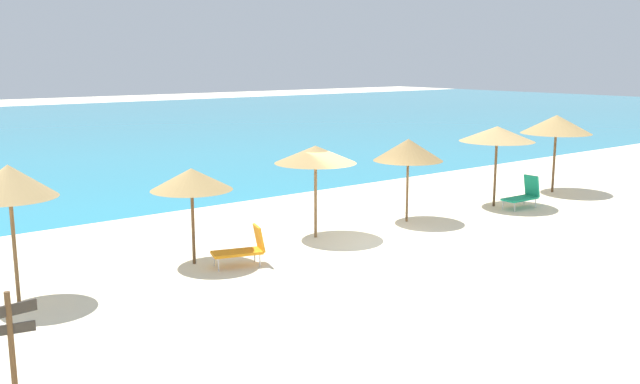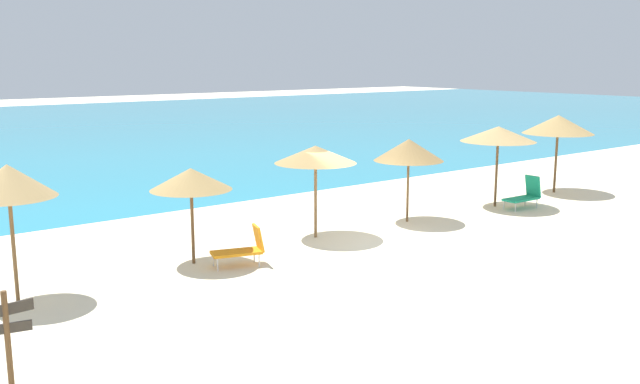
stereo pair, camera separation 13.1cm
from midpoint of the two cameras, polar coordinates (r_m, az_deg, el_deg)
ground_plane at (r=19.62m, az=3.81°, el=-4.06°), size 160.00×160.00×0.00m
sea_water at (r=52.52m, az=-24.04°, el=4.41°), size 160.00×59.34×0.01m
beach_umbrella_0 at (r=15.51m, az=-24.37°, el=0.77°), size 1.91×1.91×2.94m
beach_umbrella_1 at (r=17.33m, az=-10.71°, el=1.02°), size 2.02×2.02×2.42m
beach_umbrella_2 at (r=19.58m, az=-0.56°, el=3.08°), size 2.33×2.33×2.65m
beach_umbrella_3 at (r=21.72m, az=7.07°, el=3.44°), size 2.17×2.17×2.62m
beach_umbrella_4 at (r=24.57m, az=14.16°, el=4.63°), size 2.56×2.56×2.79m
beach_umbrella_5 at (r=27.88m, az=18.68°, el=5.27°), size 2.64×2.64×2.96m
lounge_chair_0 at (r=17.31m, az=-6.49°, el=-4.61°), size 1.38×0.92×1.00m
lounge_chair_1 at (r=24.86m, az=16.20°, el=-0.21°), size 1.40×0.64×1.10m
wooden_signpost at (r=11.67m, az=-24.34°, el=-10.50°), size 0.84×0.18×1.64m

